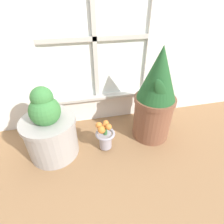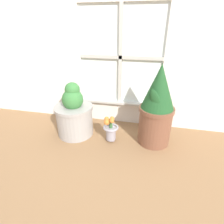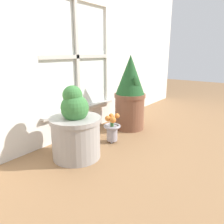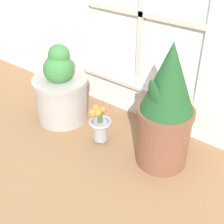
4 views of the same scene
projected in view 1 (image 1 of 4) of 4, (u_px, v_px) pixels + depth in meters
name	position (u px, v px, depth m)	size (l,w,h in m)	color
ground_plane	(113.00, 170.00, 1.29)	(10.00, 10.00, 0.00)	olive
potted_plant_left	(50.00, 130.00, 1.30)	(0.40, 0.40, 0.58)	#9E9993
potted_plant_right	(156.00, 97.00, 1.38)	(0.33, 0.33, 0.79)	brown
flower_vase	(105.00, 136.00, 1.38)	(0.16, 0.16, 0.28)	#99939E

